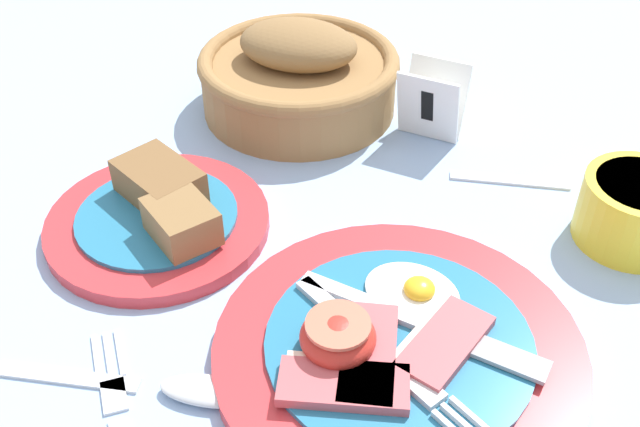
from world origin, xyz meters
TOP-DOWN VIEW (x-y plane):
  - ground_plane at (0.00, 0.00)m, footprint 3.00×3.00m
  - breakfast_plate at (0.07, 0.01)m, footprint 0.26×0.26m
  - bread_plate at (-0.16, 0.03)m, footprint 0.19×0.19m
  - sugar_cup at (0.18, 0.23)m, footprint 0.09×0.09m
  - bread_basket at (-0.17, 0.25)m, footprint 0.20×0.20m
  - number_card at (-0.03, 0.28)m, footprint 0.06×0.05m
  - teaspoon_by_saucer at (-0.04, -0.09)m, footprint 0.18×0.09m
  - teaspoon_near_cup at (0.14, 0.28)m, footprint 0.18×0.09m

SIDE VIEW (x-z plane):
  - ground_plane at x=0.00m, z-range 0.00..0.00m
  - teaspoon_by_saucer at x=-0.04m, z-range 0.00..0.01m
  - teaspoon_near_cup at x=0.14m, z-range 0.00..0.01m
  - breakfast_plate at x=0.07m, z-range -0.01..0.03m
  - bread_plate at x=-0.16m, z-range -0.01..0.04m
  - sugar_cup at x=0.18m, z-range 0.00..0.06m
  - number_card at x=-0.03m, z-range 0.00..0.07m
  - bread_basket at x=-0.17m, z-range -0.01..0.09m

